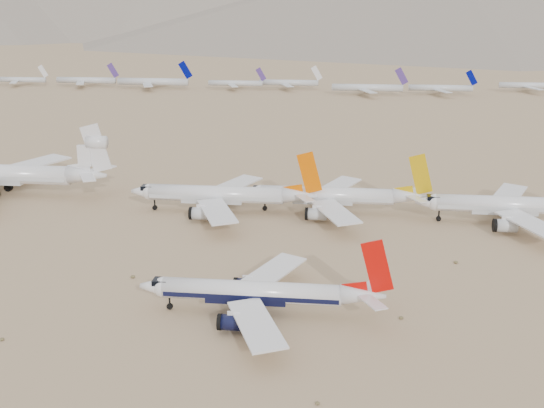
# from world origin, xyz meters

# --- Properties ---
(ground) EXTENTS (7000.00, 7000.00, 0.00)m
(ground) POSITION_xyz_m (0.00, 0.00, 0.00)
(ground) COLOR #997959
(ground) RESTS_ON ground
(main_airliner) EXTENTS (44.34, 43.31, 15.65)m
(main_airliner) POSITION_xyz_m (-1.15, 0.55, 4.30)
(main_airliner) COLOR white
(main_airliner) RESTS_ON ground
(row2_navy_widebody) EXTENTS (49.68, 48.58, 17.68)m
(row2_navy_widebody) POSITION_xyz_m (57.26, 61.12, 4.93)
(row2_navy_widebody) COLOR white
(row2_navy_widebody) RESTS_ON ground
(row2_gold_tail) EXTENTS (48.46, 47.39, 17.25)m
(row2_gold_tail) POSITION_xyz_m (10.05, 65.04, 4.82)
(row2_gold_tail) COLOR white
(row2_gold_tail) RESTS_ON ground
(row2_orange_tail) EXTENTS (49.69, 48.61, 17.72)m
(row2_orange_tail) POSITION_xyz_m (-19.88, 61.89, 4.97)
(row2_orange_tail) COLOR white
(row2_orange_tail) RESTS_ON ground
(row2_white_trijet) EXTENTS (62.90, 61.47, 22.29)m
(row2_white_trijet) POSITION_xyz_m (-87.61, 71.56, 6.45)
(row2_white_trijet) COLOR white
(row2_white_trijet) RESTS_ON ground
(distant_storage_row) EXTENTS (452.64, 65.45, 15.96)m
(distant_storage_row) POSITION_xyz_m (-33.92, 322.17, 4.45)
(distant_storage_row) COLOR silver
(distant_storage_row) RESTS_ON ground
(desert_scrub) EXTENTS (219.83, 121.67, 0.63)m
(desert_scrub) POSITION_xyz_m (-26.91, -24.06, 0.28)
(desert_scrub) COLOR brown
(desert_scrub) RESTS_ON ground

